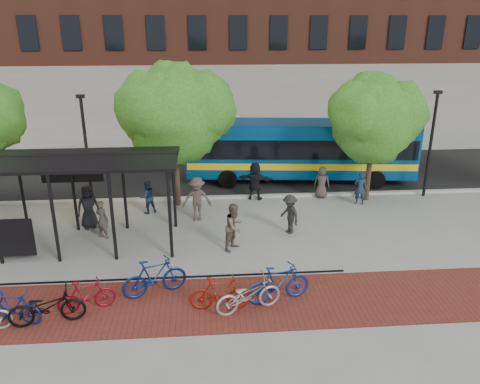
{
  "coord_description": "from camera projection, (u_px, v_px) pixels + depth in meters",
  "views": [
    {
      "loc": [
        -1.72,
        -17.22,
        8.11
      ],
      "look_at": [
        -0.33,
        0.48,
        1.6
      ],
      "focal_mm": 35.0,
      "sensor_mm": 36.0,
      "label": 1
    }
  ],
  "objects": [
    {
      "name": "ground",
      "position": [
        249.0,
        233.0,
        19.04
      ],
      "size": [
        160.0,
        160.0,
        0.0
      ],
      "primitive_type": "plane",
      "color": "#9E9E99",
      "rests_on": "ground"
    },
    {
      "name": "asphalt_street",
      "position": [
        235.0,
        173.0,
        26.52
      ],
      "size": [
        160.0,
        8.0,
        0.01
      ],
      "primitive_type": "cube",
      "color": "black",
      "rests_on": "ground"
    },
    {
      "name": "curb",
      "position": [
        241.0,
        197.0,
        22.76
      ],
      "size": [
        160.0,
        0.25,
        0.12
      ],
      "primitive_type": "cube",
      "color": "#B7B7B2",
      "rests_on": "ground"
    },
    {
      "name": "brick_strip",
      "position": [
        199.0,
        305.0,
        14.21
      ],
      "size": [
        24.0,
        3.0,
        0.01
      ],
      "primitive_type": "cube",
      "color": "maroon",
      "rests_on": "ground"
    },
    {
      "name": "bike_rack_rail",
      "position": [
        159.0,
        290.0,
        14.96
      ],
      "size": [
        12.0,
        0.05,
        0.95
      ],
      "primitive_type": "cube",
      "color": "black",
      "rests_on": "ground"
    },
    {
      "name": "bus_shelter",
      "position": [
        28.0,
        171.0,
        16.96
      ],
      "size": [
        10.6,
        3.07,
        3.6
      ],
      "color": "black",
      "rests_on": "ground"
    },
    {
      "name": "tree_b",
      "position": [
        176.0,
        110.0,
        20.42
      ],
      "size": [
        5.15,
        4.2,
        6.47
      ],
      "color": "#382619",
      "rests_on": "ground"
    },
    {
      "name": "tree_c",
      "position": [
        376.0,
        116.0,
        21.22
      ],
      "size": [
        4.66,
        3.8,
        5.92
      ],
      "color": "#382619",
      "rests_on": "ground"
    },
    {
      "name": "lamp_post_left",
      "position": [
        86.0,
        148.0,
        20.94
      ],
      "size": [
        0.35,
        0.2,
        5.12
      ],
      "color": "black",
      "rests_on": "ground"
    },
    {
      "name": "lamp_post_right",
      "position": [
        431.0,
        141.0,
        22.12
      ],
      "size": [
        0.35,
        0.2,
        5.12
      ],
      "color": "black",
      "rests_on": "ground"
    },
    {
      "name": "bus",
      "position": [
        300.0,
        147.0,
        24.66
      ],
      "size": [
        12.01,
        3.72,
        3.19
      ],
      "rotation": [
        0.0,
        0.0,
        -0.1
      ],
      "color": "navy",
      "rests_on": "ground"
    },
    {
      "name": "bike_3",
      "position": [
        13.0,
        307.0,
        13.17
      ],
      "size": [
        1.78,
        0.88,
        1.03
      ],
      "primitive_type": "imported",
      "rotation": [
        0.0,
        0.0,
        1.33
      ],
      "color": "navy",
      "rests_on": "ground"
    },
    {
      "name": "bike_4",
      "position": [
        47.0,
        307.0,
        13.15
      ],
      "size": [
        2.19,
        1.09,
        1.1
      ],
      "primitive_type": "imported",
      "rotation": [
        0.0,
        0.0,
        1.75
      ],
      "color": "black",
      "rests_on": "ground"
    },
    {
      "name": "bike_5",
      "position": [
        86.0,
        295.0,
        13.77
      ],
      "size": [
        1.75,
        0.94,
        1.01
      ],
      "primitive_type": "imported",
      "rotation": [
        0.0,
        0.0,
        1.86
      ],
      "color": "maroon",
      "rests_on": "ground"
    },
    {
      "name": "bike_7",
      "position": [
        154.0,
        277.0,
        14.55
      ],
      "size": [
        2.13,
        1.26,
        1.23
      ],
      "primitive_type": "imported",
      "rotation": [
        0.0,
        0.0,
        1.93
      ],
      "color": "navy",
      "rests_on": "ground"
    },
    {
      "name": "bike_9",
      "position": [
        220.0,
        293.0,
        13.82
      ],
      "size": [
        1.82,
        0.56,
        1.09
      ],
      "primitive_type": "imported",
      "rotation": [
        0.0,
        0.0,
        1.54
      ],
      "color": "#A01E0E",
      "rests_on": "ground"
    },
    {
      "name": "bike_10",
      "position": [
        249.0,
        295.0,
        13.75
      ],
      "size": [
        2.16,
        1.3,
        1.07
      ],
      "primitive_type": "imported",
      "rotation": [
        0.0,
        0.0,
        1.88
      ],
      "color": "#B3B3B6",
      "rests_on": "ground"
    },
    {
      "name": "bike_11",
      "position": [
        279.0,
        283.0,
        14.2
      ],
      "size": [
        2.12,
        1.1,
        1.22
      ],
      "primitive_type": "imported",
      "rotation": [
        0.0,
        0.0,
        1.84
      ],
      "color": "navy",
      "rests_on": "ground"
    },
    {
      "name": "pedestrian_0",
      "position": [
        88.0,
        207.0,
        19.24
      ],
      "size": [
        1.05,
        0.89,
        1.83
      ],
      "primitive_type": "imported",
      "rotation": [
        0.0,
        0.0,
        0.4
      ],
      "color": "black",
      "rests_on": "ground"
    },
    {
      "name": "pedestrian_1",
      "position": [
        102.0,
        220.0,
        18.33
      ],
      "size": [
        0.68,
        0.61,
        1.57
      ],
      "primitive_type": "imported",
      "rotation": [
        0.0,
        0.0,
        2.62
      ],
      "color": "#423B35",
      "rests_on": "ground"
    },
    {
      "name": "pedestrian_2",
      "position": [
        147.0,
        197.0,
        20.75
      ],
      "size": [
        0.92,
        0.85,
        1.53
      ],
      "primitive_type": "imported",
      "rotation": [
        0.0,
        0.0,
        3.61
      ],
      "color": "#1B2C40",
      "rests_on": "ground"
    },
    {
      "name": "pedestrian_3",
      "position": [
        197.0,
        199.0,
        19.93
      ],
      "size": [
        1.25,
        0.72,
        1.94
      ],
      "primitive_type": "imported",
      "rotation": [
        0.0,
        0.0,
        -0.0
      ],
      "color": "#4C4138",
      "rests_on": "ground"
    },
    {
      "name": "pedestrian_5",
      "position": [
        255.0,
        181.0,
        22.32
      ],
      "size": [
        1.8,
        1.01,
        1.85
      ],
      "primitive_type": "imported",
      "rotation": [
        0.0,
        0.0,
        2.85
      ],
      "color": "black",
      "rests_on": "ground"
    },
    {
      "name": "pedestrian_6",
      "position": [
        322.0,
        182.0,
        22.56
      ],
      "size": [
        0.88,
        0.71,
        1.56
      ],
      "primitive_type": "imported",
      "rotation": [
        0.0,
        0.0,
        2.83
      ],
      "color": "#443D37",
      "rests_on": "ground"
    },
    {
      "name": "pedestrian_7",
      "position": [
        360.0,
        188.0,
        21.74
      ],
      "size": [
        0.64,
        0.49,
        1.56
      ],
      "primitive_type": "imported",
      "rotation": [
        0.0,
        0.0,
        2.91
      ],
      "color": "#1C2D42",
      "rests_on": "ground"
    },
    {
      "name": "pedestrian_8",
      "position": [
        235.0,
        227.0,
        17.39
      ],
      "size": [
        1.09,
        1.12,
        1.82
      ],
      "primitive_type": "imported",
      "rotation": [
        0.0,
        0.0,
        0.9
      ],
      "color": "brown",
      "rests_on": "ground"
    },
    {
      "name": "pedestrian_9",
      "position": [
        290.0,
        214.0,
        18.74
      ],
      "size": [
        1.0,
        1.21,
        1.63
      ],
      "primitive_type": "imported",
      "rotation": [
        0.0,
        0.0,
        5.15
      ],
      "color": "#262626",
      "rests_on": "ground"
    }
  ]
}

